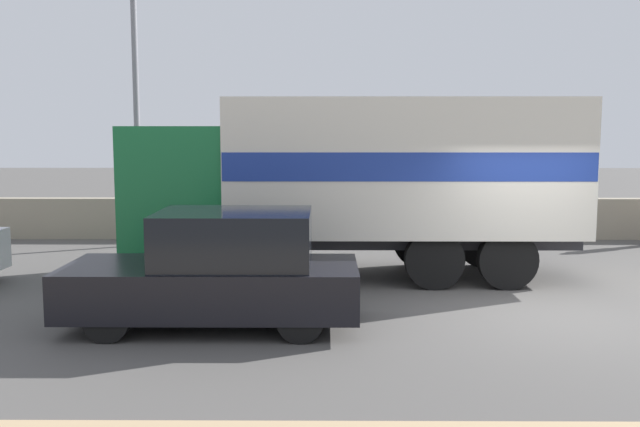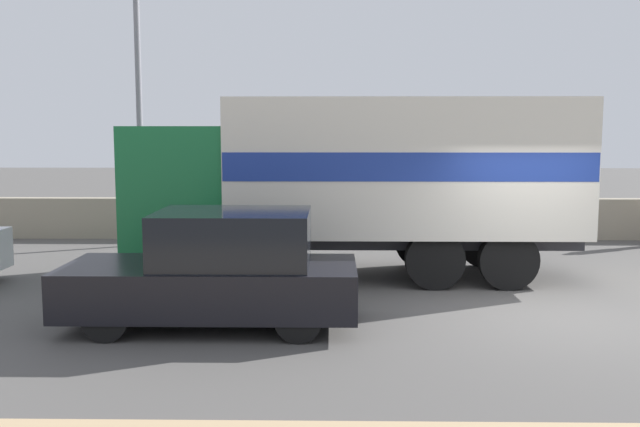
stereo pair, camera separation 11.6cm
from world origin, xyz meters
name	(u,v)px [view 2 (the right image)]	position (x,y,z in m)	size (l,w,h in m)	color
ground_plane	(554,316)	(0.00, 0.00, 0.00)	(80.00, 80.00, 0.00)	#514F4C
stone_wall_backdrop	(463,219)	(0.00, 7.40, 0.51)	(60.00, 0.35, 1.02)	gray
street_lamp	(138,56)	(-7.77, 6.29, 4.42)	(0.56, 0.28, 7.71)	slate
box_truck	(364,175)	(-2.70, 2.76, 1.91)	(8.10, 2.51, 3.28)	#196B38
car_hatchback	(218,271)	(-4.86, -0.65, 0.78)	(4.03, 1.72, 1.62)	black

